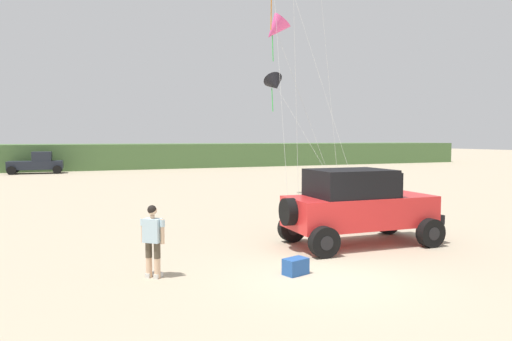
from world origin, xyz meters
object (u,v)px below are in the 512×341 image
jeep (358,205)px  kite_yellow_diamond (275,29)px  distant_pickup (37,163)px  person_watching (153,237)px  cooler_box (296,266)px  kite_purple_stunt (275,84)px

jeep → kite_yellow_diamond: bearing=77.4°
distant_pickup → kite_yellow_diamond: bearing=-60.9°
jeep → person_watching: 6.33m
jeep → cooler_box: bearing=-146.6°
person_watching → kite_yellow_diamond: (8.85, 12.73, 8.14)m
jeep → person_watching: jeep is taller
person_watching → jeep: bearing=9.6°
cooler_box → kite_purple_stunt: 16.24m
jeep → distant_pickup: size_ratio=1.05×
kite_purple_stunt → kite_yellow_diamond: bearing=-110.3°
distant_pickup → kite_yellow_diamond: size_ratio=0.47×
cooler_box → kite_yellow_diamond: 17.32m
jeep → kite_yellow_diamond: (2.61, 11.67, 7.87)m
person_watching → kite_yellow_diamond: size_ratio=0.17×
jeep → distant_pickup: 36.61m
kite_purple_stunt → cooler_box: bearing=-112.6°
jeep → kite_yellow_diamond: 14.32m
cooler_box → kite_purple_stunt: bearing=50.3°
cooler_box → distant_pickup: (-7.33, 37.14, 0.75)m
person_watching → kite_purple_stunt: size_ratio=0.24×
jeep → distant_pickup: bearing=106.6°
cooler_box → kite_purple_stunt: (5.81, 13.94, 5.96)m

